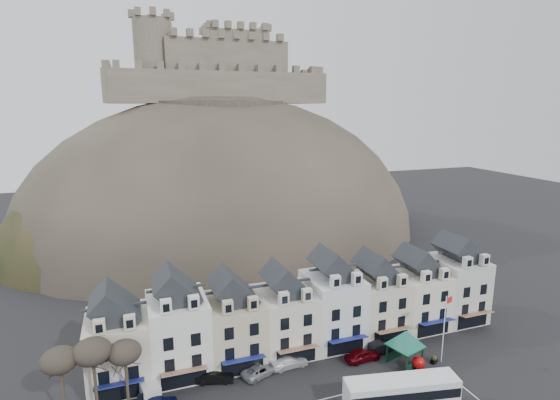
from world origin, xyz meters
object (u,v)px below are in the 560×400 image
(red_buoy, at_px, (418,364))
(flagpole, at_px, (445,325))
(car_black, at_px, (215,376))
(bus_shelter, at_px, (406,338))
(car_silver, at_px, (260,370))
(white_van, at_px, (148,388))
(car_charcoal, at_px, (386,347))
(car_white, at_px, (288,361))
(bus, at_px, (401,392))
(car_maroon, at_px, (362,355))

(red_buoy, bearing_deg, flagpole, 9.92)
(car_black, bearing_deg, red_buoy, -89.40)
(bus_shelter, distance_m, red_buoy, 3.21)
(red_buoy, height_order, flagpole, flagpole)
(car_black, distance_m, car_silver, 5.40)
(white_van, height_order, car_charcoal, white_van)
(flagpole, xyz_separation_m, car_white, (-18.50, 5.41, -4.32))
(car_silver, bearing_deg, white_van, 66.31)
(car_silver, bearing_deg, car_charcoal, -114.00)
(flagpole, xyz_separation_m, car_black, (-27.62, 5.41, -4.31))
(bus_shelter, xyz_separation_m, flagpole, (4.90, -0.94, 1.43))
(red_buoy, relative_size, white_van, 0.42)
(car_white, relative_size, car_charcoal, 1.06)
(red_buoy, distance_m, car_black, 24.31)
(white_van, bearing_deg, red_buoy, -22.28)
(flagpole, distance_m, car_charcoal, 8.05)
(bus, distance_m, car_charcoal, 10.77)
(flagpole, relative_size, car_black, 2.01)
(bus_shelter, relative_size, white_van, 1.55)
(bus, bearing_deg, flagpole, 40.09)
(car_silver, distance_m, car_maroon, 13.02)
(flagpole, bearing_deg, bus, -150.71)
(car_black, height_order, car_maroon, car_maroon)
(car_white, bearing_deg, car_maroon, -106.31)
(bus, bearing_deg, red_buoy, 50.62)
(car_black, bearing_deg, bus_shelter, -85.93)
(bus, height_order, bus_shelter, bus_shelter)
(car_white, xyz_separation_m, car_maroon, (9.20, -1.89, 0.06))
(bus, relative_size, car_white, 2.52)
(car_white, relative_size, car_maroon, 1.09)
(red_buoy, height_order, car_black, red_buoy)
(bus_shelter, height_order, car_white, bus_shelter)
(bus_shelter, distance_m, car_maroon, 5.83)
(flagpole, height_order, car_maroon, flagpole)
(bus, bearing_deg, car_maroon, 97.01)
(red_buoy, relative_size, car_silver, 0.41)
(flagpole, xyz_separation_m, white_van, (-35.01, 5.41, -4.06))
(car_silver, relative_size, car_charcoal, 1.00)
(white_van, relative_size, car_black, 1.03)
(car_maroon, bearing_deg, red_buoy, -132.10)
(bus_shelter, relative_size, car_charcoal, 1.52)
(bus, height_order, car_silver, bus)
(red_buoy, bearing_deg, car_white, 156.97)
(red_buoy, height_order, white_van, white_van)
(white_van, bearing_deg, car_maroon, -15.28)
(car_black, bearing_deg, flagpole, -85.89)
(red_buoy, xyz_separation_m, car_black, (-23.52, 6.12, -0.25))
(flagpole, relative_size, white_van, 1.95)
(car_black, xyz_separation_m, car_white, (9.12, 0.00, -0.01))
(red_buoy, distance_m, flagpole, 5.81)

